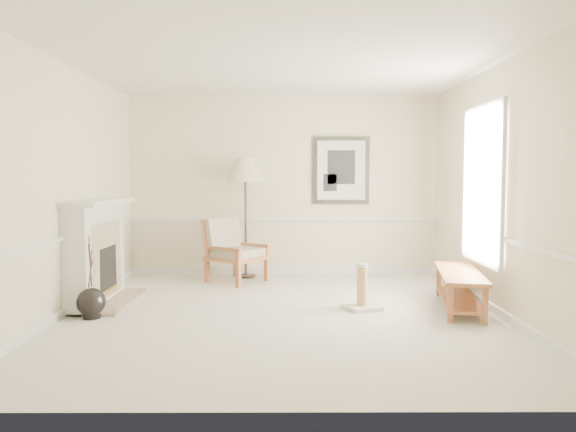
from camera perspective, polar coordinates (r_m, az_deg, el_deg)
The scene contains 8 objects.
ground at distance 6.64m, azimuth -0.64°, elevation -9.89°, with size 5.50×5.50×0.00m, color silver.
room at distance 6.53m, azimuth 0.57°, elevation 6.39°, with size 5.04×5.54×2.92m.
fireplace at distance 7.50m, azimuth -18.84°, elevation -3.51°, with size 0.64×1.64×1.31m.
floor_vase at distance 6.77m, azimuth -19.37°, elevation -8.34°, with size 0.32×0.32×0.94m.
armchair at distance 8.62m, azimuth -5.75°, elevation -3.18°, with size 1.06×1.05×0.97m.
floor_lamp at distance 8.87m, azimuth -4.35°, elevation 4.33°, with size 0.62×0.62×1.89m.
bench at distance 7.14m, azimuth 17.03°, elevation -6.60°, with size 0.75×1.65×0.45m.
scratching_post at distance 6.87m, azimuth 7.52°, elevation -7.96°, with size 0.50×0.50×0.55m.
Camera 1 is at (0.05, -6.45, 1.59)m, focal length 35.00 mm.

